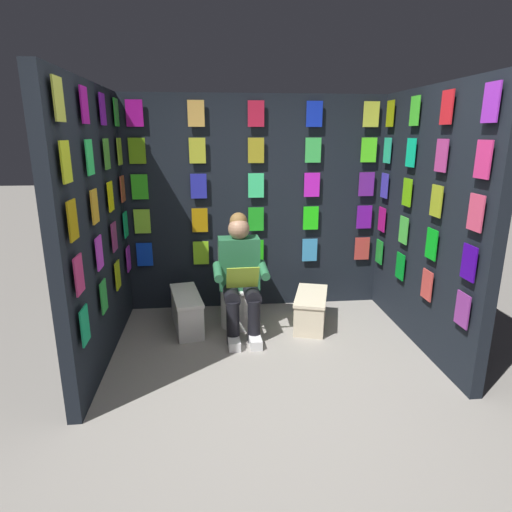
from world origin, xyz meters
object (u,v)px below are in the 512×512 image
object	(u,v)px
person_reading	(240,275)
comic_longbox_far	(311,310)
comic_longbox_near	(187,311)
toilet	(238,293)

from	to	relation	value
person_reading	comic_longbox_far	distance (m)	0.85
person_reading	comic_longbox_near	world-z (taller)	person_reading
comic_longbox_far	toilet	bearing A→B (deg)	5.00
toilet	comic_longbox_near	xyz separation A→B (m)	(0.53, 0.10, -0.14)
toilet	comic_longbox_near	distance (m)	0.56
comic_longbox_near	comic_longbox_far	distance (m)	1.28
toilet	person_reading	bearing A→B (deg)	89.71
comic_longbox_far	person_reading	bearing A→B (deg)	22.37
toilet	comic_longbox_far	bearing A→B (deg)	166.07
toilet	comic_longbox_far	xyz separation A→B (m)	(-0.74, 0.15, -0.16)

